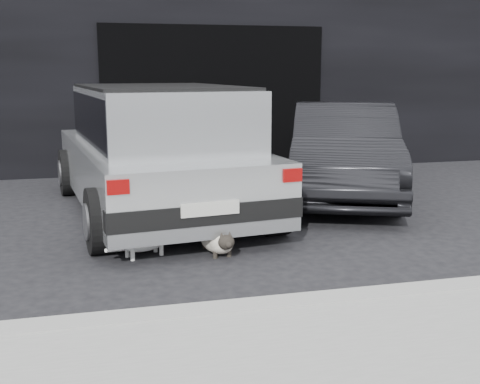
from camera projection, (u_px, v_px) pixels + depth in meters
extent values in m
plane|color=black|center=(201.00, 230.00, 6.99)|extent=(80.00, 80.00, 0.00)
cube|color=black|center=(194.00, 37.00, 12.44)|extent=(34.00, 4.00, 5.00)
cube|color=black|center=(214.00, 100.00, 10.77)|extent=(4.00, 0.10, 2.60)
cube|color=#969691|center=(386.00, 298.00, 4.75)|extent=(18.00, 0.25, 0.12)
cube|color=#969691|center=(480.00, 370.00, 3.61)|extent=(18.00, 2.20, 0.11)
cube|color=silver|center=(156.00, 170.00, 7.79)|extent=(2.49, 4.62, 0.70)
cube|color=silver|center=(159.00, 117.00, 7.44)|extent=(2.07, 3.13, 0.70)
cube|color=black|center=(159.00, 117.00, 7.44)|extent=(2.07, 3.02, 0.57)
cube|color=black|center=(207.00, 213.00, 5.87)|extent=(2.00, 0.42, 0.20)
cube|color=black|center=(126.00, 156.00, 9.75)|extent=(2.00, 0.42, 0.20)
cube|color=silver|center=(210.00, 209.00, 5.76)|extent=(0.59, 0.09, 0.14)
cube|color=#8C0707|center=(118.00, 187.00, 5.41)|extent=(0.21, 0.06, 0.14)
cube|color=#8C0707|center=(292.00, 175.00, 6.02)|extent=(0.21, 0.06, 0.14)
cube|color=black|center=(158.00, 87.00, 7.37)|extent=(2.04, 2.84, 0.03)
cylinder|color=black|center=(100.00, 221.00, 6.05)|extent=(0.33, 0.70, 0.68)
cylinder|color=slate|center=(86.00, 222.00, 6.00)|extent=(0.07, 0.37, 0.37)
cylinder|color=black|center=(274.00, 205.00, 6.72)|extent=(0.33, 0.70, 0.68)
cylinder|color=slate|center=(285.00, 204.00, 6.77)|extent=(0.07, 0.37, 0.37)
cylinder|color=black|center=(69.00, 172.00, 8.89)|extent=(0.33, 0.70, 0.68)
cylinder|color=slate|center=(60.00, 173.00, 8.84)|extent=(0.07, 0.37, 0.37)
cylinder|color=black|center=(194.00, 165.00, 9.57)|extent=(0.33, 0.70, 0.68)
cylinder|color=slate|center=(202.00, 165.00, 9.62)|extent=(0.07, 0.37, 0.37)
imported|color=black|center=(344.00, 150.00, 8.76)|extent=(2.84, 4.34, 1.35)
ellipsoid|color=beige|center=(217.00, 241.00, 6.10)|extent=(0.36, 0.61, 0.22)
ellipsoid|color=beige|center=(221.00, 242.00, 5.96)|extent=(0.28, 0.28, 0.21)
ellipsoid|color=black|center=(226.00, 242.00, 5.81)|extent=(0.18, 0.16, 0.15)
sphere|color=black|center=(229.00, 245.00, 5.76)|extent=(0.07, 0.07, 0.07)
cone|color=black|center=(230.00, 235.00, 5.83)|extent=(0.06, 0.07, 0.08)
cone|color=black|center=(222.00, 235.00, 5.80)|extent=(0.06, 0.07, 0.08)
cylinder|color=black|center=(229.00, 253.00, 5.99)|extent=(0.05, 0.05, 0.07)
cylinder|color=black|center=(215.00, 255.00, 5.93)|extent=(0.05, 0.05, 0.07)
cylinder|color=black|center=(218.00, 244.00, 6.30)|extent=(0.05, 0.05, 0.07)
cylinder|color=black|center=(205.00, 245.00, 6.25)|extent=(0.05, 0.05, 0.07)
cylinder|color=black|center=(207.00, 237.00, 6.39)|extent=(0.18, 0.30, 0.10)
ellipsoid|color=white|center=(144.00, 240.00, 5.98)|extent=(0.59, 0.43, 0.23)
ellipsoid|color=white|center=(156.00, 236.00, 6.05)|extent=(0.29, 0.29, 0.19)
ellipsoid|color=white|center=(168.00, 226.00, 6.11)|extent=(0.17, 0.18, 0.13)
sphere|color=white|center=(173.00, 226.00, 6.14)|extent=(0.06, 0.06, 0.06)
cone|color=white|center=(165.00, 220.00, 6.12)|extent=(0.07, 0.07, 0.07)
cone|color=white|center=(168.00, 221.00, 6.05)|extent=(0.07, 0.07, 0.07)
cylinder|color=white|center=(155.00, 246.00, 6.14)|extent=(0.04, 0.04, 0.13)
cylinder|color=white|center=(161.00, 249.00, 6.03)|extent=(0.04, 0.04, 0.13)
cylinder|color=white|center=(127.00, 251.00, 5.97)|extent=(0.04, 0.04, 0.13)
cylinder|color=white|center=(133.00, 254.00, 5.86)|extent=(0.04, 0.04, 0.13)
cylinder|color=white|center=(117.00, 250.00, 5.83)|extent=(0.25, 0.22, 0.09)
ellipsoid|color=gray|center=(136.00, 240.00, 5.90)|extent=(0.23, 0.20, 0.10)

